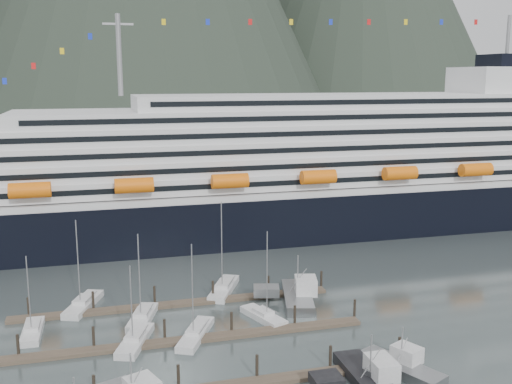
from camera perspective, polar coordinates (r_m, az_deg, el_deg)
The scene contains 14 objects.
ground at distance 79.38m, azimuth -2.38°, elevation -14.53°, with size 1600.00×1600.00×0.00m, color #434E4F.
cruise_ship at distance 134.80m, azimuth 4.85°, elevation 1.48°, with size 210.00×30.40×50.30m.
dock_mid at distance 81.16m, azimuth -6.37°, elevation -13.76°, with size 48.18×2.28×3.20m.
dock_far at distance 93.02m, azimuth -7.63°, elevation -10.48°, with size 48.18×2.28×3.20m.
sailboat_a at distance 87.85m, azimuth -20.51°, elevation -12.37°, with size 2.61×8.45×11.64m.
sailboat_c at distance 81.43m, azimuth -11.44°, elevation -13.76°, with size 5.78×9.90×11.38m.
sailboat_d at distance 82.15m, azimuth -5.77°, elevation -13.35°, with size 6.71×10.31×13.55m.
sailboat_e at distance 95.03m, azimuth -16.13°, elevation -10.28°, with size 6.19×10.52×14.24m.
sailboat_f at distance 88.30m, azimuth -10.76°, elevation -11.70°, with size 5.34×9.57×13.46m.
sailboat_g at distance 97.90m, azimuth -3.08°, elevation -9.20°, with size 7.25×11.21×15.54m.
sailboat_h at distance 87.29m, azimuth 0.71°, elevation -11.78°, with size 5.21×8.76×13.57m.
trawler_c at distance 70.91m, azimuth 10.68°, elevation -17.22°, with size 9.55×13.59×6.91m.
trawler_d at distance 74.66m, azimuth 13.58°, elevation -15.87°, with size 9.22×10.92×6.27m.
trawler_e at distance 93.54m, azimuth 3.88°, elevation -9.82°, with size 10.44×13.25×8.26m.
Camera 1 is at (-15.69, -69.92, 34.15)m, focal length 42.00 mm.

